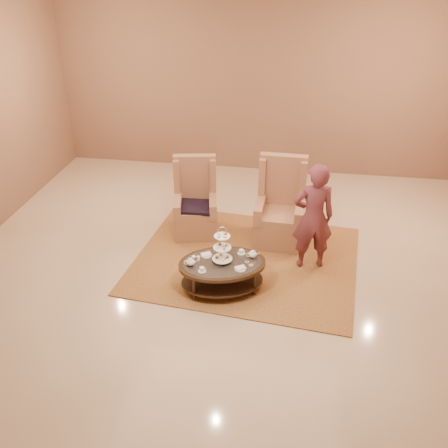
% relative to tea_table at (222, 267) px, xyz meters
% --- Properties ---
extents(ground, '(8.00, 8.00, 0.00)m').
position_rel_tea_table_xyz_m(ground, '(0.02, 0.28, -0.36)').
color(ground, beige).
rests_on(ground, ground).
extents(ceiling, '(8.00, 8.00, 0.02)m').
position_rel_tea_table_xyz_m(ceiling, '(0.02, 0.28, -0.36)').
color(ceiling, silver).
rests_on(ceiling, ground).
extents(wall_back, '(8.00, 0.04, 3.50)m').
position_rel_tea_table_xyz_m(wall_back, '(0.02, 4.28, 1.39)').
color(wall_back, '#89624A').
rests_on(wall_back, ground).
extents(rug, '(3.50, 3.02, 0.02)m').
position_rel_tea_table_xyz_m(rug, '(0.24, 0.77, -0.35)').
color(rug, '#A97A3C').
rests_on(rug, ground).
extents(tea_table, '(1.36, 1.12, 0.99)m').
position_rel_tea_table_xyz_m(tea_table, '(0.00, 0.00, 0.00)').
color(tea_table, black).
rests_on(tea_table, ground).
extents(armchair_left, '(0.80, 0.81, 1.25)m').
position_rel_tea_table_xyz_m(armchair_left, '(-0.68, 1.52, 0.07)').
color(armchair_left, '#A46F4D').
rests_on(armchair_left, ground).
extents(armchair_right, '(0.75, 0.78, 1.36)m').
position_rel_tea_table_xyz_m(armchair_right, '(0.69, 1.47, 0.10)').
color(armchair_right, '#A46F4D').
rests_on(armchair_right, ground).
extents(person, '(0.66, 0.50, 1.62)m').
position_rel_tea_table_xyz_m(person, '(1.18, 0.76, 0.45)').
color(person, brown).
rests_on(person, ground).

